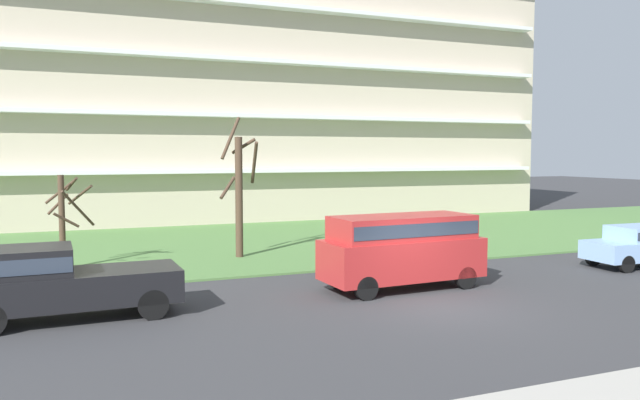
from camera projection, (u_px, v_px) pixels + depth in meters
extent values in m
plane|color=#38383A|center=(440.00, 307.00, 17.32)|extent=(160.00, 160.00, 0.00)
cube|color=#547F42|center=(283.00, 241.00, 30.27)|extent=(80.00, 16.00, 0.08)
cube|color=beige|center=(216.00, 74.00, 43.12)|extent=(44.18, 13.37, 19.84)
cube|color=white|center=(243.00, 171.00, 37.01)|extent=(42.42, 0.90, 0.24)
cube|color=white|center=(242.00, 116.00, 36.77)|extent=(42.42, 0.90, 0.24)
cube|color=white|center=(242.00, 60.00, 36.52)|extent=(42.42, 0.90, 0.24)
cube|color=white|center=(241.00, 3.00, 36.28)|extent=(42.42, 0.90, 0.24)
cylinder|color=#4C3828|center=(62.00, 223.00, 22.56)|extent=(0.22, 0.22, 3.55)
cylinder|color=#4C3828|center=(80.00, 195.00, 23.09)|extent=(0.89, 1.39, 0.81)
cylinder|color=#4C3828|center=(58.00, 204.00, 22.78)|extent=(0.78, 0.37, 0.78)
cylinder|color=#4C3828|center=(66.00, 220.00, 22.23)|extent=(0.91, 0.42, 0.62)
cylinder|color=#4C3828|center=(78.00, 209.00, 22.25)|extent=(1.16, 1.24, 1.41)
cylinder|color=#4C3828|center=(72.00, 184.00, 22.76)|extent=(0.46, 0.82, 0.54)
cylinder|color=#4C3828|center=(60.00, 192.00, 22.94)|extent=(1.10, 0.17, 0.91)
cylinder|color=#4C3828|center=(239.00, 198.00, 25.17)|extent=(0.31, 0.31, 5.01)
cylinder|color=#4C3828|center=(244.00, 146.00, 25.50)|extent=(0.92, 0.79, 0.68)
cylinder|color=#4C3828|center=(254.00, 163.00, 25.23)|extent=(0.32, 1.40, 1.74)
cylinder|color=#4C3828|center=(228.00, 188.00, 25.34)|extent=(0.89, 0.92, 0.90)
cylinder|color=#4C3828|center=(231.00, 138.00, 25.29)|extent=(1.00, 0.63, 1.77)
cube|color=#B22828|center=(402.00, 258.00, 19.64)|extent=(5.30, 2.29, 1.25)
cube|color=#B22828|center=(403.00, 227.00, 19.56)|extent=(4.70, 2.09, 0.75)
cube|color=#2D3847|center=(403.00, 227.00, 19.56)|extent=(4.61, 2.13, 0.41)
cylinder|color=black|center=(366.00, 288.00, 18.11)|extent=(0.73, 0.26, 0.72)
cylinder|color=black|center=(339.00, 277.00, 19.72)|extent=(0.73, 0.26, 0.72)
cylinder|color=black|center=(465.00, 278.00, 19.65)|extent=(0.73, 0.26, 0.72)
cylinder|color=black|center=(433.00, 268.00, 21.26)|extent=(0.73, 0.26, 0.72)
cube|color=black|center=(73.00, 288.00, 16.01)|extent=(5.46, 2.17, 0.85)
cube|color=black|center=(34.00, 261.00, 15.59)|extent=(1.86, 1.90, 0.70)
cube|color=#2D3847|center=(34.00, 261.00, 15.59)|extent=(1.82, 1.93, 0.38)
cylinder|color=black|center=(153.00, 304.00, 15.99)|extent=(0.81, 0.25, 0.80)
cylinder|color=black|center=(143.00, 291.00, 17.61)|extent=(0.81, 0.25, 0.80)
cylinder|color=black|center=(626.00, 264.00, 22.31)|extent=(0.65, 0.25, 0.64)
cylinder|color=black|center=(593.00, 257.00, 23.80)|extent=(0.65, 0.25, 0.64)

